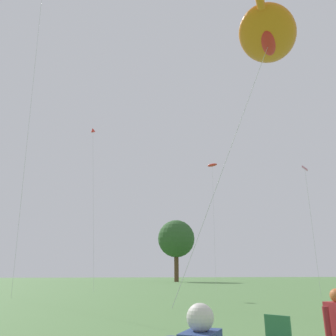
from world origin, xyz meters
The scene contains 5 objects.
big_show_kite centered at (4.42, 11.63, 15.19)m, with size 8.58×9.55×15.83m.
small_kite_bird_shape centered at (9.80, 17.18, 7.96)m, with size 0.89×1.12×9.04m.
small_kite_diamond_red centered at (-5.60, 32.63, 16.77)m, with size 1.54×4.52×17.38m.
small_kite_tiny_distant centered at (8.34, 32.25, 13.69)m, with size 1.91×3.62×13.97m.
tree_broad_distant centered at (12.16, 65.15, 8.42)m, with size 7.53×7.53×12.25m.
Camera 1 is at (-5.03, -3.42, 1.56)m, focal length 36.06 mm.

